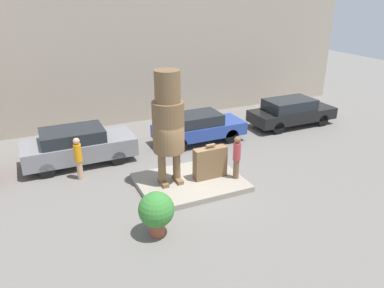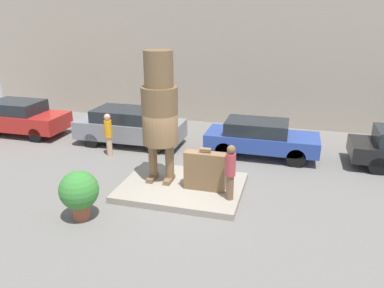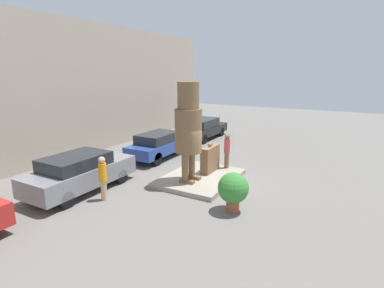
{
  "view_description": "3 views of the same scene",
  "coord_description": "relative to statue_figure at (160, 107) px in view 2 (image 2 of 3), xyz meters",
  "views": [
    {
      "loc": [
        -5.23,
        -11.63,
        7.0
      ],
      "look_at": [
        0.02,
        -0.12,
        1.74
      ],
      "focal_mm": 35.0,
      "sensor_mm": 36.0,
      "label": 1
    },
    {
      "loc": [
        3.28,
        -10.62,
        5.57
      ],
      "look_at": [
        0.4,
        -0.21,
        1.73
      ],
      "focal_mm": 35.0,
      "sensor_mm": 36.0,
      "label": 2
    },
    {
      "loc": [
        -11.54,
        -6.03,
        4.88
      ],
      "look_at": [
        -0.33,
        0.26,
        1.75
      ],
      "focal_mm": 28.0,
      "sensor_mm": 36.0,
      "label": 3
    }
  ],
  "objects": [
    {
      "name": "ground_plane",
      "position": [
        0.77,
        -0.19,
        -2.7
      ],
      "size": [
        60.0,
        60.0,
        0.0
      ],
      "primitive_type": "plane",
      "color": "slate"
    },
    {
      "name": "building_backdrop",
      "position": [
        0.77,
        8.2,
        1.16
      ],
      "size": [
        28.0,
        0.6,
        7.72
      ],
      "color": "tan",
      "rests_on": "ground_plane"
    },
    {
      "name": "tourist",
      "position": [
        2.45,
        -0.77,
        -1.55
      ],
      "size": [
        0.29,
        0.29,
        1.73
      ],
      "color": "brown",
      "rests_on": "pedestal"
    },
    {
      "name": "planter_pot",
      "position": [
        -1.46,
        -2.66,
        -1.86
      ],
      "size": [
        1.1,
        1.1,
        1.44
      ],
      "color": "brown",
      "rests_on": "ground_plane"
    },
    {
      "name": "parked_car_grey",
      "position": [
        -2.79,
        3.57,
        -1.86
      ],
      "size": [
        4.66,
        1.89,
        1.59
      ],
      "color": "gray",
      "rests_on": "ground_plane"
    },
    {
      "name": "statue_figure",
      "position": [
        0.0,
        0.0,
        0.0
      ],
      "size": [
        1.15,
        1.15,
        4.27
      ],
      "color": "brown",
      "rests_on": "pedestal"
    },
    {
      "name": "parked_car_blue",
      "position": [
        2.9,
        3.61,
        -1.9
      ],
      "size": [
        4.43,
        1.72,
        1.48
      ],
      "color": "#284293",
      "rests_on": "ground_plane"
    },
    {
      "name": "pedestal",
      "position": [
        0.77,
        -0.19,
        -2.6
      ],
      "size": [
        3.93,
        2.99,
        0.21
      ],
      "color": "gray",
      "rests_on": "ground_plane"
    },
    {
      "name": "giant_suitcase",
      "position": [
        1.57,
        -0.28,
        -1.87
      ],
      "size": [
        1.31,
        0.39,
        1.4
      ],
      "color": "brown",
      "rests_on": "pedestal"
    },
    {
      "name": "parked_car_red",
      "position": [
        -8.34,
        3.5,
        -1.86
      ],
      "size": [
        4.29,
        1.87,
        1.6
      ],
      "color": "#B2231E",
      "rests_on": "ground_plane"
    },
    {
      "name": "worker_hivis",
      "position": [
        -3.0,
        2.06,
        -1.74
      ],
      "size": [
        0.3,
        0.3,
        1.75
      ],
      "color": "tan",
      "rests_on": "ground_plane"
    }
  ]
}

